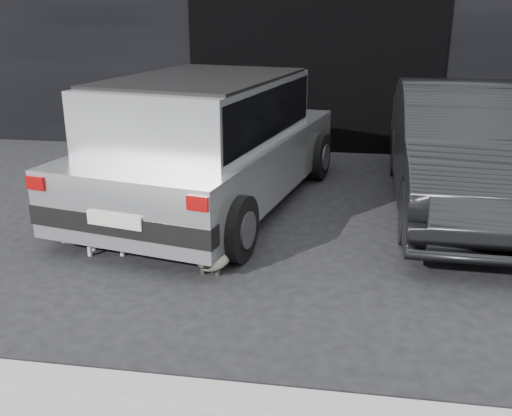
# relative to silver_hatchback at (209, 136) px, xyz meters

# --- Properties ---
(ground) EXTENTS (80.00, 80.00, 0.00)m
(ground) POSITION_rel_silver_hatchback_xyz_m (0.01, -1.03, -0.84)
(ground) COLOR black
(ground) RESTS_ON ground
(garage_opening) EXTENTS (4.00, 0.10, 2.60)m
(garage_opening) POSITION_rel_silver_hatchback_xyz_m (1.01, 2.96, 0.46)
(garage_opening) COLOR black
(garage_opening) RESTS_ON ground
(curb) EXTENTS (18.00, 0.25, 0.12)m
(curb) POSITION_rel_silver_hatchback_xyz_m (1.01, -3.63, -0.78)
(curb) COLOR gray
(curb) RESTS_ON ground
(silver_hatchback) EXTENTS (2.70, 4.44, 1.53)m
(silver_hatchback) POSITION_rel_silver_hatchback_xyz_m (0.00, 0.00, 0.00)
(silver_hatchback) COLOR silver
(silver_hatchback) RESTS_ON ground
(second_car) EXTENTS (1.63, 4.39, 1.43)m
(second_car) POSITION_rel_silver_hatchback_xyz_m (2.92, 0.36, -0.12)
(second_car) COLOR black
(second_car) RESTS_ON ground
(cat_siamese) EXTENTS (0.34, 0.82, 0.28)m
(cat_siamese) POSITION_rel_silver_hatchback_xyz_m (0.45, -1.76, -0.71)
(cat_siamese) COLOR beige
(cat_siamese) RESTS_ON ground
(cat_white) EXTENTS (0.77, 0.34, 0.36)m
(cat_white) POSITION_rel_silver_hatchback_xyz_m (-0.61, -1.55, -0.66)
(cat_white) COLOR silver
(cat_white) RESTS_ON ground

